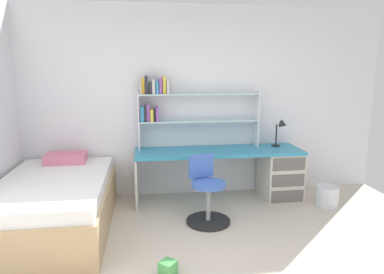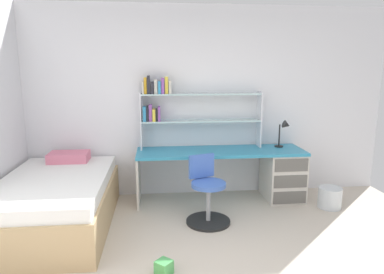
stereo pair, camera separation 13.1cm
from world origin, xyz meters
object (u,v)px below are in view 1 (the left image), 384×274
(bookshelf_hutch, at_px, (179,105))
(desk_lamp, at_px, (282,129))
(desk, at_px, (261,169))
(bed_platform, at_px, (55,204))
(waste_bin, at_px, (327,196))
(toy_block_green_1, at_px, (168,268))
(swivel_chair, at_px, (207,197))

(bookshelf_hutch, xyz_separation_m, desk_lamp, (1.42, -0.10, -0.33))
(desk, bearing_deg, bed_platform, -166.37)
(desk_lamp, xyz_separation_m, waste_bin, (0.46, -0.49, -0.82))
(desk_lamp, height_order, bed_platform, desk_lamp)
(toy_block_green_1, bearing_deg, desk_lamp, 46.02)
(swivel_chair, xyz_separation_m, toy_block_green_1, (-0.53, -1.02, -0.25))
(waste_bin, xyz_separation_m, toy_block_green_1, (-2.18, -1.28, -0.07))
(bookshelf_hutch, height_order, waste_bin, bookshelf_hutch)
(desk_lamp, bearing_deg, bookshelf_hutch, 175.79)
(desk_lamp, bearing_deg, waste_bin, -46.78)
(bed_platform, distance_m, toy_block_green_1, 1.61)
(swivel_chair, bearing_deg, bookshelf_hutch, 105.30)
(desk, distance_m, bed_platform, 2.68)
(bookshelf_hutch, bearing_deg, desk_lamp, -4.21)
(bookshelf_hutch, distance_m, bed_platform, 1.97)
(swivel_chair, xyz_separation_m, bed_platform, (-1.72, 0.04, -0.01))
(bookshelf_hutch, bearing_deg, desk, -9.74)
(desk, relative_size, bed_platform, 1.18)
(swivel_chair, bearing_deg, waste_bin, 9.01)
(desk_lamp, bearing_deg, desk, -163.82)
(toy_block_green_1, bearing_deg, swivel_chair, 62.61)
(swivel_chair, distance_m, toy_block_green_1, 1.18)
(bookshelf_hutch, bearing_deg, bed_platform, -151.02)
(bookshelf_hutch, xyz_separation_m, swivel_chair, (0.24, -0.86, -0.98))
(bookshelf_hutch, relative_size, toy_block_green_1, 13.00)
(bed_platform, bearing_deg, desk, 13.63)
(desk, distance_m, desk_lamp, 0.63)
(swivel_chair, bearing_deg, bed_platform, 178.81)
(desk, bearing_deg, swivel_chair, -142.93)
(swivel_chair, height_order, waste_bin, swivel_chair)
(desk_lamp, xyz_separation_m, bed_platform, (-2.91, -0.72, -0.66))
(desk, height_order, waste_bin, desk)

